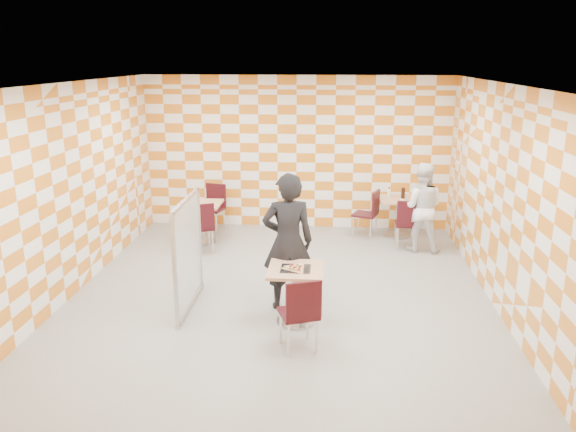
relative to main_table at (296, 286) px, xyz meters
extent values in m
plane|color=gray|center=(-0.28, 0.81, -0.51)|extent=(7.00, 7.00, 0.00)
plane|color=white|center=(-0.28, 0.81, 2.49)|extent=(7.00, 7.00, 0.00)
plane|color=white|center=(-0.28, 4.31, 0.99)|extent=(6.00, 0.00, 6.00)
plane|color=white|center=(-3.28, 0.81, 0.99)|extent=(0.00, 7.00, 7.00)
plane|color=white|center=(2.72, 0.81, 0.99)|extent=(0.00, 7.00, 7.00)
cube|color=tan|center=(0.00, 0.00, 0.22)|extent=(0.70, 0.70, 0.04)
cylinder|color=#A5A5AA|center=(0.00, 0.00, -0.14)|extent=(0.08, 0.08, 0.70)
cylinder|color=#A5A5AA|center=(0.00, 0.00, -0.49)|extent=(0.50, 0.50, 0.03)
cube|color=tan|center=(1.69, 3.77, 0.22)|extent=(0.70, 0.70, 0.04)
cylinder|color=#A5A5AA|center=(1.69, 3.77, -0.14)|extent=(0.08, 0.08, 0.70)
cylinder|color=#A5A5AA|center=(1.69, 3.77, -0.49)|extent=(0.50, 0.50, 0.03)
cube|color=tan|center=(-1.94, 3.14, 0.22)|extent=(0.70, 0.70, 0.04)
cylinder|color=#A5A5AA|center=(-1.94, 3.14, -0.14)|extent=(0.08, 0.08, 0.70)
cylinder|color=#A5A5AA|center=(-1.94, 3.14, -0.49)|extent=(0.50, 0.50, 0.03)
cube|color=black|center=(0.08, -0.67, -0.06)|extent=(0.54, 0.54, 0.04)
cube|color=black|center=(0.15, -0.86, 0.19)|extent=(0.41, 0.19, 0.45)
cylinder|color=silver|center=(0.18, -0.45, -0.29)|extent=(0.03, 0.03, 0.43)
cylinder|color=silver|center=(-0.14, -0.57, -0.29)|extent=(0.03, 0.03, 0.43)
cylinder|color=silver|center=(0.30, -0.77, -0.29)|extent=(0.03, 0.03, 0.43)
cylinder|color=silver|center=(-0.02, -0.89, -0.29)|extent=(0.03, 0.03, 0.43)
cube|color=black|center=(1.79, 3.10, -0.06)|extent=(0.44, 0.44, 0.04)
cube|color=black|center=(1.79, 2.90, 0.19)|extent=(0.42, 0.06, 0.45)
cylinder|color=silver|center=(1.97, 3.26, -0.29)|extent=(0.03, 0.03, 0.43)
cylinder|color=silver|center=(1.63, 3.28, -0.29)|extent=(0.03, 0.03, 0.43)
cylinder|color=silver|center=(1.96, 2.92, -0.29)|extent=(0.03, 0.03, 0.43)
cylinder|color=silver|center=(1.62, 2.94, -0.29)|extent=(0.03, 0.03, 0.43)
cube|color=black|center=(1.07, 3.68, -0.06)|extent=(0.54, 0.54, 0.04)
cube|color=black|center=(1.26, 3.61, 0.19)|extent=(0.18, 0.41, 0.45)
cylinder|color=silver|center=(0.97, 3.89, -0.29)|extent=(0.03, 0.03, 0.43)
cylinder|color=silver|center=(0.85, 3.57, -0.29)|extent=(0.03, 0.03, 0.43)
cylinder|color=silver|center=(1.29, 3.78, -0.29)|extent=(0.03, 0.03, 0.43)
cylinder|color=silver|center=(1.17, 3.46, -0.29)|extent=(0.03, 0.03, 0.43)
cube|color=black|center=(-1.85, 2.60, -0.06)|extent=(0.55, 0.55, 0.04)
cube|color=black|center=(-1.77, 2.41, 0.19)|extent=(0.40, 0.20, 0.45)
cylinder|color=silver|center=(-1.76, 2.82, -0.29)|extent=(0.03, 0.03, 0.43)
cylinder|color=silver|center=(-2.07, 2.69, -0.29)|extent=(0.03, 0.03, 0.43)
cylinder|color=silver|center=(-1.62, 2.51, -0.29)|extent=(0.03, 0.03, 0.43)
cylinder|color=silver|center=(-1.94, 2.38, -0.29)|extent=(0.03, 0.03, 0.43)
cube|color=black|center=(-1.90, 3.80, -0.06)|extent=(0.51, 0.51, 0.04)
cube|color=black|center=(-1.85, 3.99, 0.19)|extent=(0.42, 0.14, 0.45)
cylinder|color=silver|center=(-2.11, 3.68, -0.29)|extent=(0.03, 0.03, 0.43)
cylinder|color=silver|center=(-1.78, 3.59, -0.29)|extent=(0.03, 0.03, 0.43)
cylinder|color=silver|center=(-2.02, 4.01, -0.29)|extent=(0.03, 0.03, 0.43)
cylinder|color=silver|center=(-1.70, 3.92, -0.29)|extent=(0.03, 0.03, 0.43)
cube|color=white|center=(-1.48, 0.34, 0.29)|extent=(0.02, 1.30, 1.40)
cube|color=#B2B2B7|center=(-1.48, 0.34, 1.01)|extent=(0.05, 1.30, 0.05)
cube|color=#B2B2B7|center=(-1.48, 0.34, -0.43)|extent=(0.05, 1.30, 0.05)
cube|color=#B2B2B7|center=(-1.48, -0.31, 0.29)|extent=(0.05, 0.05, 1.50)
cylinder|color=#B2B2B7|center=(-1.48, -0.31, -0.48)|extent=(0.08, 0.08, 0.05)
cube|color=#B2B2B7|center=(-1.48, 0.99, 0.29)|extent=(0.05, 0.05, 1.50)
cylinder|color=#B2B2B7|center=(-1.48, 0.99, -0.48)|extent=(0.08, 0.08, 0.05)
imported|color=black|center=(-0.14, 0.46, 0.44)|extent=(0.75, 0.56, 1.89)
imported|color=white|center=(2.00, 3.01, 0.28)|extent=(0.86, 0.72, 1.58)
cube|color=silver|center=(0.00, -0.02, 0.24)|extent=(0.38, 0.34, 0.01)
cone|color=tan|center=(0.00, -0.02, 0.26)|extent=(0.40, 0.40, 0.02)
cone|color=#F2D88C|center=(0.00, 0.00, 0.27)|extent=(0.33, 0.33, 0.01)
cylinder|color=maroon|center=(-0.06, -0.12, 0.28)|extent=(0.04, 0.04, 0.01)
cylinder|color=maroon|center=(0.05, -0.11, 0.28)|extent=(0.04, 0.04, 0.01)
cylinder|color=maroon|center=(0.00, -0.04, 0.28)|extent=(0.04, 0.04, 0.01)
cylinder|color=maroon|center=(-0.05, 0.01, 0.28)|extent=(0.04, 0.04, 0.01)
cylinder|color=maroon|center=(0.06, -0.01, 0.28)|extent=(0.04, 0.04, 0.01)
torus|color=black|center=(0.05, -0.05, 0.28)|extent=(0.03, 0.03, 0.01)
torus|color=black|center=(-0.02, -0.08, 0.28)|extent=(0.03, 0.03, 0.01)
torus|color=black|center=(0.02, 0.02, 0.28)|extent=(0.03, 0.03, 0.01)
torus|color=black|center=(-0.07, -0.04, 0.28)|extent=(0.03, 0.03, 0.01)
cylinder|color=white|center=(1.52, 3.89, 0.32)|extent=(0.06, 0.06, 0.16)
cylinder|color=red|center=(1.52, 3.89, 0.42)|extent=(0.04, 0.04, 0.04)
cylinder|color=black|center=(1.78, 3.81, 0.34)|extent=(0.07, 0.07, 0.20)
cylinder|color=red|center=(1.78, 3.81, 0.46)|extent=(0.03, 0.03, 0.03)
camera|label=1|loc=(0.44, -6.65, 2.84)|focal=35.00mm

